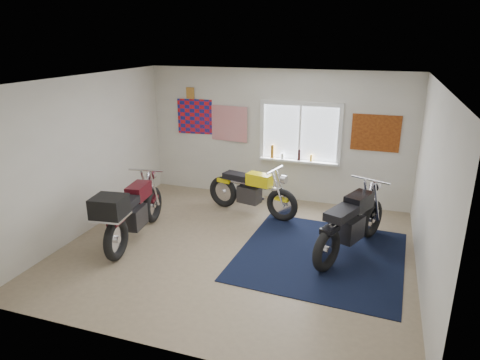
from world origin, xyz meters
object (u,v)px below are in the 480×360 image
(navy_rug, at_px, (320,255))
(yellow_triumph, at_px, (251,192))
(maroon_tourer, at_px, (130,212))
(black_chrome_bike, at_px, (351,224))

(navy_rug, xyz_separation_m, yellow_triumph, (-1.56, 1.31, 0.43))
(maroon_tourer, bearing_deg, navy_rug, -87.14)
(black_chrome_bike, xyz_separation_m, maroon_tourer, (-3.47, -0.82, 0.08))
(navy_rug, height_order, black_chrome_bike, black_chrome_bike)
(yellow_triumph, relative_size, black_chrome_bike, 0.95)
(yellow_triumph, bearing_deg, navy_rug, -26.40)
(navy_rug, xyz_separation_m, black_chrome_bike, (0.41, 0.27, 0.48))
(yellow_triumph, xyz_separation_m, maroon_tourer, (-1.51, -1.85, 0.13))
(black_chrome_bike, bearing_deg, navy_rug, 146.35)
(maroon_tourer, bearing_deg, black_chrome_bike, -83.97)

